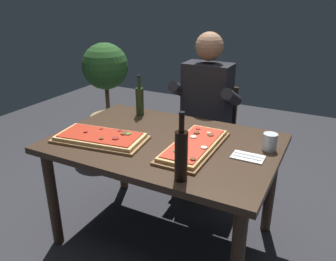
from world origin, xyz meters
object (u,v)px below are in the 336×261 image
(dining_table, at_px, (164,154))
(seated_diner, at_px, (205,107))
(pizza_rectangular_front, at_px, (100,138))
(wine_bottle_dark, at_px, (140,100))
(tumbler_near_camera, at_px, (270,142))
(potted_plant_corner, at_px, (107,89))
(pizza_rectangular_left, at_px, (194,146))
(diner_chair, at_px, (209,131))
(oil_bottle_amber, at_px, (181,154))

(dining_table, xyz_separation_m, seated_diner, (-0.02, 0.74, 0.10))
(pizza_rectangular_front, height_order, wine_bottle_dark, wine_bottle_dark)
(dining_table, distance_m, wine_bottle_dark, 0.56)
(tumbler_near_camera, height_order, potted_plant_corner, potted_plant_corner)
(dining_table, height_order, pizza_rectangular_left, pizza_rectangular_left)
(seated_diner, relative_size, potted_plant_corner, 1.17)
(dining_table, relative_size, diner_chair, 1.61)
(pizza_rectangular_left, bearing_deg, dining_table, 173.29)
(wine_bottle_dark, height_order, seated_diner, seated_diner)
(potted_plant_corner, bearing_deg, dining_table, -40.23)
(dining_table, relative_size, pizza_rectangular_front, 2.30)
(dining_table, height_order, diner_chair, diner_chair)
(oil_bottle_amber, height_order, potted_plant_corner, potted_plant_corner)
(oil_bottle_amber, relative_size, tumbler_near_camera, 3.46)
(pizza_rectangular_left, height_order, oil_bottle_amber, oil_bottle_amber)
(tumbler_near_camera, bearing_deg, wine_bottle_dark, 170.33)
(oil_bottle_amber, bearing_deg, seated_diner, 105.82)
(dining_table, bearing_deg, potted_plant_corner, 139.77)
(pizza_rectangular_front, relative_size, seated_diner, 0.46)
(pizza_rectangular_front, xyz_separation_m, wine_bottle_dark, (-0.03, 0.52, 0.10))
(tumbler_near_camera, xyz_separation_m, seated_diner, (-0.63, 0.57, -0.05))
(oil_bottle_amber, xyz_separation_m, tumbler_near_camera, (0.32, 0.55, -0.09))
(pizza_rectangular_left, distance_m, oil_bottle_amber, 0.39)
(pizza_rectangular_left, bearing_deg, tumbler_near_camera, 25.64)
(tumbler_near_camera, distance_m, diner_chair, 0.98)
(dining_table, bearing_deg, tumbler_near_camera, 15.23)
(diner_chair, bearing_deg, pizza_rectangular_front, -107.90)
(pizza_rectangular_front, height_order, potted_plant_corner, potted_plant_corner)
(seated_diner, bearing_deg, oil_bottle_amber, -74.18)
(diner_chair, xyz_separation_m, seated_diner, (0.00, -0.12, 0.26))
(pizza_rectangular_left, distance_m, wine_bottle_dark, 0.71)
(dining_table, bearing_deg, diner_chair, 91.36)
(potted_plant_corner, bearing_deg, pizza_rectangular_front, -54.10)
(pizza_rectangular_left, height_order, wine_bottle_dark, wine_bottle_dark)
(dining_table, height_order, tumbler_near_camera, tumbler_near_camera)
(pizza_rectangular_left, bearing_deg, seated_diner, 107.07)
(diner_chair, bearing_deg, dining_table, -88.64)
(pizza_rectangular_left, xyz_separation_m, seated_diner, (-0.23, 0.76, -0.02))
(diner_chair, relative_size, seated_diner, 0.65)
(tumbler_near_camera, relative_size, seated_diner, 0.08)
(pizza_rectangular_left, relative_size, wine_bottle_dark, 1.96)
(dining_table, bearing_deg, oil_bottle_amber, -52.17)
(dining_table, xyz_separation_m, oil_bottle_amber, (0.30, -0.38, 0.24))
(dining_table, relative_size, pizza_rectangular_left, 2.33)
(pizza_rectangular_front, distance_m, oil_bottle_amber, 0.69)
(wine_bottle_dark, height_order, diner_chair, wine_bottle_dark)
(seated_diner, bearing_deg, dining_table, -88.42)
(pizza_rectangular_left, relative_size, oil_bottle_amber, 1.68)
(pizza_rectangular_left, height_order, diner_chair, diner_chair)
(wine_bottle_dark, relative_size, tumbler_near_camera, 2.96)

